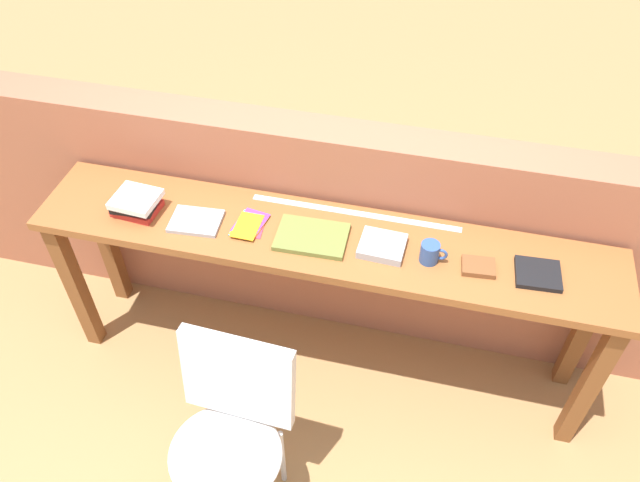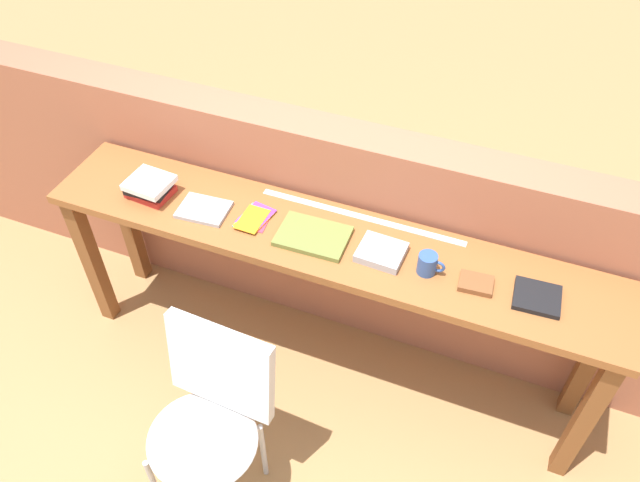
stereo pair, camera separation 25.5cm
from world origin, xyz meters
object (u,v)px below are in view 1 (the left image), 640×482
object	(u,v)px
book_stack_leftmost	(136,204)
magazine_cycling	(196,221)
pamphlet_pile_colourful	(249,225)
book_repair_rightmost	(538,274)
chair_white_moulded	(230,428)
book_open_centre	(312,237)
mug	(430,253)
leather_journal_brown	(478,267)

from	to	relation	value
book_stack_leftmost	magazine_cycling	xyz separation A→B (m)	(0.27, -0.01, -0.04)
pamphlet_pile_colourful	book_repair_rightmost	size ratio (longest dim) A/B	1.10
chair_white_moulded	magazine_cycling	world-z (taller)	magazine_cycling
magazine_cycling	book_open_centre	distance (m)	0.50
chair_white_moulded	book_open_centre	distance (m)	0.82
pamphlet_pile_colourful	book_open_centre	size ratio (longest dim) A/B	0.65
chair_white_moulded	pamphlet_pile_colourful	distance (m)	0.83
magazine_cycling	book_repair_rightmost	xyz separation A→B (m)	(1.42, 0.03, 0.00)
book_stack_leftmost	book_repair_rightmost	xyz separation A→B (m)	(1.69, 0.02, -0.03)
chair_white_moulded	book_repair_rightmost	xyz separation A→B (m)	(1.06, 0.73, 0.36)
mug	book_open_centre	bearing A→B (deg)	178.85
mug	pamphlet_pile_colourful	bearing A→B (deg)	178.32
pamphlet_pile_colourful	book_repair_rightmost	bearing A→B (deg)	-0.28
book_stack_leftmost	book_open_centre	world-z (taller)	book_stack_leftmost
book_open_centre	book_repair_rightmost	world-z (taller)	book_open_centre
book_repair_rightmost	pamphlet_pile_colourful	bearing A→B (deg)	176.46
book_open_centre	book_repair_rightmost	size ratio (longest dim) A/B	1.69
leather_journal_brown	book_repair_rightmost	distance (m)	0.23
book_stack_leftmost	magazine_cycling	bearing A→B (deg)	-1.68
book_stack_leftmost	pamphlet_pile_colourful	world-z (taller)	book_stack_leftmost
magazine_cycling	book_repair_rightmost	size ratio (longest dim) A/B	1.23
magazine_cycling	leather_journal_brown	xyz separation A→B (m)	(1.19, 0.01, 0.00)
magazine_cycling	mug	xyz separation A→B (m)	(0.99, 0.01, 0.04)
leather_journal_brown	book_repair_rightmost	size ratio (longest dim) A/B	0.75
magazine_cycling	book_repair_rightmost	world-z (taller)	book_repair_rightmost
chair_white_moulded	leather_journal_brown	size ratio (longest dim) A/B	6.86
pamphlet_pile_colourful	book_repair_rightmost	distance (m)	1.19
leather_journal_brown	book_open_centre	bearing A→B (deg)	174.41
chair_white_moulded	mug	bearing A→B (deg)	48.33
chair_white_moulded	book_stack_leftmost	size ratio (longest dim) A/B	4.30
book_stack_leftmost	pamphlet_pile_colourful	bearing A→B (deg)	2.82
pamphlet_pile_colourful	book_open_centre	xyz separation A→B (m)	(0.28, -0.01, 0.00)
book_open_centre	mug	size ratio (longest dim) A/B	2.67
chair_white_moulded	book_stack_leftmost	bearing A→B (deg)	131.74
leather_journal_brown	book_stack_leftmost	bearing A→B (deg)	175.35
magazine_cycling	book_stack_leftmost	bearing A→B (deg)	174.13
pamphlet_pile_colourful	mug	bearing A→B (deg)	-1.68
pamphlet_pile_colourful	leather_journal_brown	world-z (taller)	leather_journal_brown
mug	leather_journal_brown	world-z (taller)	mug
book_open_centre	leather_journal_brown	xyz separation A→B (m)	(0.68, -0.01, 0.00)
book_stack_leftmost	mug	distance (m)	1.26
mug	chair_white_moulded	bearing A→B (deg)	-131.67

